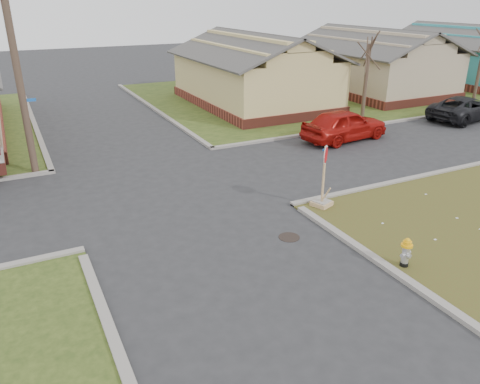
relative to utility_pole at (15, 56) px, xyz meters
name	(u,v)px	position (x,y,z in m)	size (l,w,h in m)	color
ground	(216,246)	(4.20, -8.90, -4.66)	(120.00, 120.00, 0.00)	#28292B
verge_far_right	(376,86)	(26.20, 9.10, -4.64)	(37.00, 19.00, 0.05)	#2E4217
curbs	(163,188)	(4.20, -3.90, -4.66)	(80.00, 40.00, 0.12)	gray
manhole	(289,237)	(6.40, -9.40, -4.66)	(0.64, 0.64, 0.01)	black
side_house_yellow	(253,71)	(14.20, 7.60, -2.47)	(7.60, 11.60, 4.70)	brown
side_house_tan	(372,62)	(24.20, 7.60, -2.47)	(7.60, 11.60, 4.70)	brown
side_house_teal	(466,55)	(34.20, 7.60, -2.47)	(7.60, 11.60, 4.70)	brown
utility_pole	(15,56)	(0.00, 0.00, 0.00)	(1.80, 0.28, 9.00)	#49362A
tree_mid_right	(366,82)	(18.20, 1.30, -2.51)	(0.22, 0.22, 4.20)	#49362A
tree_far_right	(480,66)	(28.20, 1.60, -2.23)	(0.22, 0.22, 4.76)	#49362A
fire_hydrant	(406,251)	(8.27, -12.22, -4.15)	(0.31, 0.31, 0.83)	black
stop_sign	(322,193)	(8.59, -8.00, -4.14)	(0.62, 0.60, 2.18)	tan
red_sedan	(345,125)	(14.38, -1.82, -3.87)	(1.87, 4.66, 1.59)	#A2100B
dark_pickup	(465,108)	(23.31, -1.61, -3.98)	(2.27, 4.93, 1.37)	black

